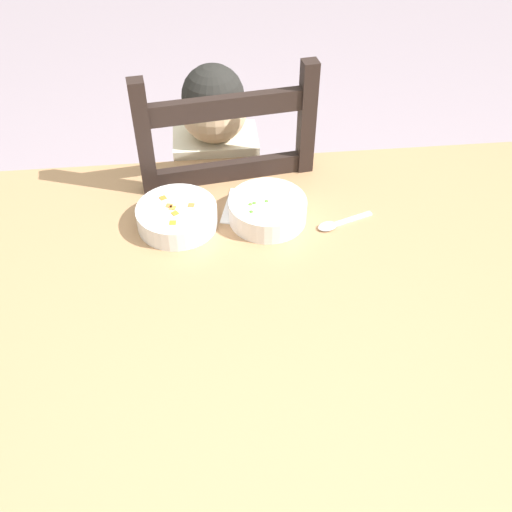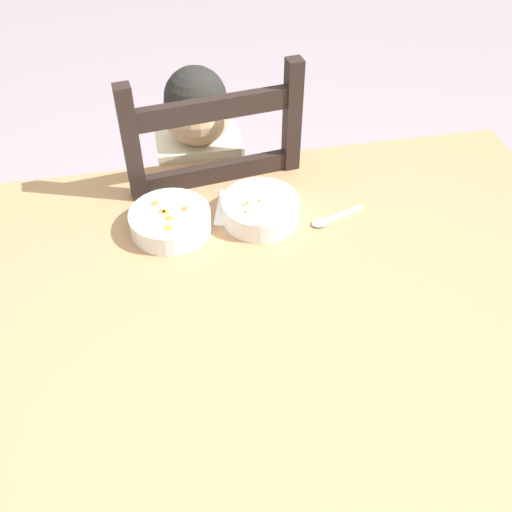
{
  "view_description": "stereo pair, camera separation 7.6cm",
  "coord_description": "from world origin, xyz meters",
  "px_view_note": "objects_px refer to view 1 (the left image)",
  "views": [
    {
      "loc": [
        -0.14,
        -0.77,
        1.62
      ],
      "look_at": [
        -0.06,
        0.07,
        0.81
      ],
      "focal_mm": 41.46,
      "sensor_mm": 36.0,
      "label": 1
    },
    {
      "loc": [
        -0.22,
        -0.76,
        1.62
      ],
      "look_at": [
        -0.06,
        0.07,
        0.81
      ],
      "focal_mm": 41.46,
      "sensor_mm": 36.0,
      "label": 2
    }
  ],
  "objects_px": {
    "bowl_of_carrots": "(177,216)",
    "dining_chair": "(223,228)",
    "bowl_of_peas": "(268,209)",
    "spoon": "(335,224)",
    "child_figure": "(218,185)",
    "dining_table": "(287,330)"
  },
  "relations": [
    {
      "from": "spoon",
      "to": "dining_table",
      "type": "bearing_deg",
      "value": -123.0
    },
    {
      "from": "dining_table",
      "to": "dining_chair",
      "type": "relative_size",
      "value": 1.3
    },
    {
      "from": "dining_table",
      "to": "bowl_of_carrots",
      "type": "xyz_separation_m",
      "value": [
        -0.22,
        0.24,
        0.12
      ]
    },
    {
      "from": "bowl_of_carrots",
      "to": "dining_chair",
      "type": "bearing_deg",
      "value": 69.96
    },
    {
      "from": "dining_chair",
      "to": "child_figure",
      "type": "distance_m",
      "value": 0.16
    },
    {
      "from": "bowl_of_peas",
      "to": "spoon",
      "type": "distance_m",
      "value": 0.15
    },
    {
      "from": "child_figure",
      "to": "bowl_of_peas",
      "type": "xyz_separation_m",
      "value": [
        0.1,
        -0.29,
        0.14
      ]
    },
    {
      "from": "dining_table",
      "to": "child_figure",
      "type": "relative_size",
      "value": 1.39
    },
    {
      "from": "dining_chair",
      "to": "bowl_of_peas",
      "type": "relative_size",
      "value": 5.97
    },
    {
      "from": "dining_table",
      "to": "bowl_of_peas",
      "type": "relative_size",
      "value": 7.78
    },
    {
      "from": "dining_table",
      "to": "bowl_of_carrots",
      "type": "distance_m",
      "value": 0.35
    },
    {
      "from": "dining_table",
      "to": "bowl_of_peas",
      "type": "distance_m",
      "value": 0.28
    },
    {
      "from": "child_figure",
      "to": "bowl_of_carrots",
      "type": "relative_size",
      "value": 5.49
    },
    {
      "from": "dining_chair",
      "to": "spoon",
      "type": "distance_m",
      "value": 0.5
    },
    {
      "from": "dining_chair",
      "to": "child_figure",
      "type": "height_order",
      "value": "dining_chair"
    },
    {
      "from": "bowl_of_carrots",
      "to": "spoon",
      "type": "distance_m",
      "value": 0.35
    },
    {
      "from": "dining_chair",
      "to": "bowl_of_peas",
      "type": "height_order",
      "value": "dining_chair"
    },
    {
      "from": "bowl_of_peas",
      "to": "spoon",
      "type": "height_order",
      "value": "bowl_of_peas"
    },
    {
      "from": "bowl_of_peas",
      "to": "spoon",
      "type": "relative_size",
      "value": 1.28
    },
    {
      "from": "dining_table",
      "to": "bowl_of_peas",
      "type": "height_order",
      "value": "bowl_of_peas"
    },
    {
      "from": "dining_table",
      "to": "spoon",
      "type": "height_order",
      "value": "spoon"
    },
    {
      "from": "child_figure",
      "to": "spoon",
      "type": "relative_size",
      "value": 7.17
    }
  ]
}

